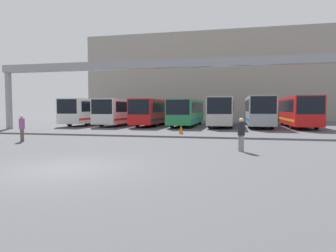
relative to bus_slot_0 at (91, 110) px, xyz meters
name	(u,v)px	position (x,y,z in m)	size (l,w,h in m)	color
ground_plane	(66,169)	(11.89, -24.86, -1.79)	(200.00, 200.00, 0.00)	#47474C
building_backdrop	(206,79)	(11.89, 22.11, 5.62)	(41.19, 12.00, 14.81)	gray
overhead_gantry	(171,70)	(11.89, -8.28, 3.53)	(33.45, 0.80, 6.21)	gray
bus_slot_0	(91,110)	(0.00, 0.00, 0.00)	(2.56, 10.67, 3.09)	silver
bus_slot_1	(120,111)	(3.96, -0.28, -0.03)	(2.53, 10.11, 3.05)	silver
bus_slot_2	(155,111)	(7.93, 0.91, -0.05)	(2.44, 12.48, 3.01)	red
bus_slot_3	(187,111)	(11.89, 0.51, -0.08)	(2.56, 11.69, 2.95)	#268C4C
bus_slot_4	(222,110)	(15.85, -0.01, 0.03)	(2.51, 10.66, 3.16)	beige
bus_slot_5	(258,110)	(19.81, 0.87, 0.07)	(2.52, 12.40, 3.23)	#999EA5
bus_slot_6	(298,110)	(23.78, 0.30, 0.05)	(2.57, 11.28, 3.19)	red
pedestrian_near_center	(241,134)	(17.63, -19.35, -0.95)	(0.33, 0.33, 1.57)	gray
pedestrian_mid_right	(22,127)	(4.65, -17.93, -0.93)	(0.34, 0.34, 1.62)	brown
traffic_cone	(181,129)	(13.17, -10.50, -1.42)	(0.37, 0.37, 0.73)	orange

